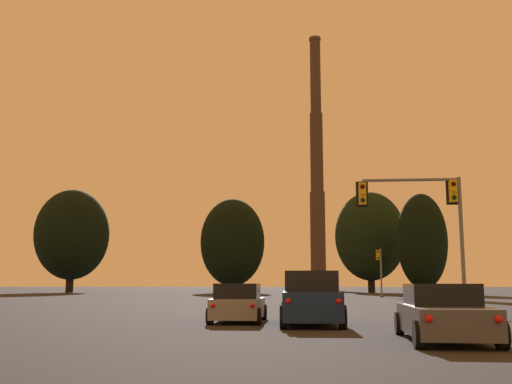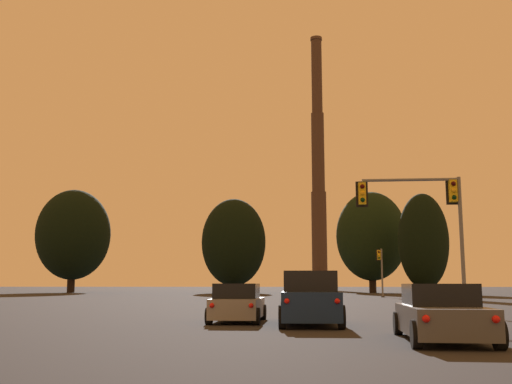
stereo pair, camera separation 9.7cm
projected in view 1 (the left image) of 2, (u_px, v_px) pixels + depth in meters
name	position (u px, v px, depth m)	size (l,w,h in m)	color
hatchback_left_lane_front	(238.00, 304.00, 22.51)	(1.92, 4.11, 1.44)	gray
sedan_right_lane_second	(443.00, 314.00, 15.07)	(2.14, 4.76, 1.43)	#4C4F54
suv_center_lane_front	(311.00, 299.00, 20.96)	(2.23, 4.95, 1.86)	navy
traffic_light_far_right	(380.00, 265.00, 64.91)	(0.78, 0.50, 5.21)	slate
traffic_light_overhead_right	(426.00, 210.00, 28.19)	(5.01, 0.50, 6.42)	slate
smokestack	(317.00, 188.00, 142.45)	(5.69, 5.69, 61.76)	#3C2B22
treeline_far_right	(232.00, 242.00, 95.75)	(10.25, 9.23, 15.02)	black
treeline_center_right	(422.00, 241.00, 86.23)	(7.17, 6.45, 14.46)	black
treeline_far_left	(370.00, 236.00, 97.66)	(11.40, 10.26, 16.42)	black
treeline_right_mid	(72.00, 234.00, 99.40)	(12.29, 11.06, 17.06)	black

